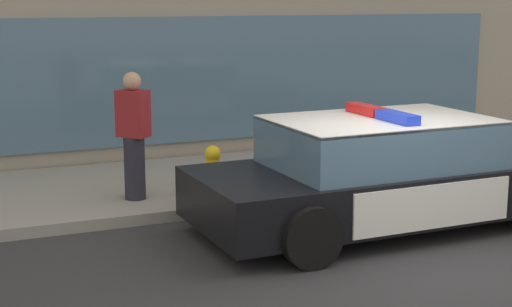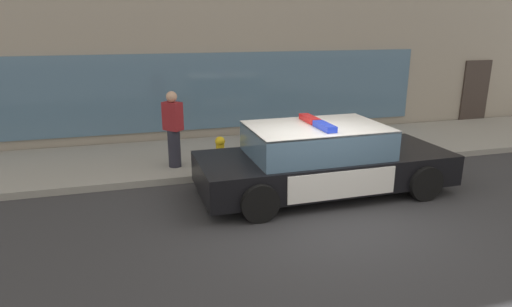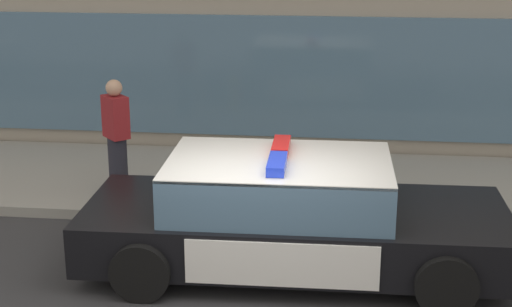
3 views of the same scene
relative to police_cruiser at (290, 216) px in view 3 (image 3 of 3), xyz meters
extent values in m
plane|color=#303033|center=(-0.37, -0.93, -0.68)|extent=(48.00, 48.00, 0.00)
cube|color=gray|center=(-0.37, 2.83, -0.61)|extent=(48.00, 3.23, 0.15)
cube|color=slate|center=(-1.72, 4.46, 0.77)|extent=(13.19, 0.08, 2.10)
cube|color=black|center=(0.06, 0.00, -0.18)|extent=(5.05, 2.01, 0.60)
cube|color=silver|center=(1.67, 0.03, -0.02)|extent=(1.74, 1.92, 0.05)
cube|color=silver|center=(-1.70, -0.03, -0.02)|extent=(1.44, 1.91, 0.05)
cube|color=silver|center=(-0.06, 0.97, -0.18)|extent=(2.11, 0.07, 0.51)
cube|color=silver|center=(-0.02, -0.98, -0.18)|extent=(2.11, 0.07, 0.51)
cube|color=yellow|center=(-0.06, 0.99, -0.18)|extent=(0.22, 0.02, 0.26)
cube|color=slate|center=(-0.14, 0.00, 0.39)|extent=(2.64, 1.78, 0.60)
cube|color=silver|center=(-0.14, 0.00, 0.68)|extent=(2.64, 1.78, 0.04)
cube|color=red|center=(-0.15, 0.34, 0.76)|extent=(0.21, 0.66, 0.11)
cube|color=blue|center=(-0.14, -0.35, 0.76)|extent=(0.21, 0.66, 0.11)
cylinder|color=black|center=(1.70, 0.99, -0.34)|extent=(0.68, 0.23, 0.68)
cylinder|color=black|center=(1.73, -0.93, -0.34)|extent=(0.68, 0.23, 0.68)
cylinder|color=black|center=(-1.61, 0.94, -0.34)|extent=(0.68, 0.23, 0.68)
cylinder|color=black|center=(-1.58, -0.99, -0.34)|extent=(0.68, 0.23, 0.68)
cylinder|color=gold|center=(-1.73, 1.60, -0.48)|extent=(0.28, 0.28, 0.10)
cylinder|color=gold|center=(-1.73, 1.60, -0.21)|extent=(0.19, 0.19, 0.45)
sphere|color=gold|center=(-1.73, 1.60, 0.09)|extent=(0.22, 0.22, 0.22)
cylinder|color=#B21E19|center=(-1.73, 1.60, 0.16)|extent=(0.06, 0.06, 0.05)
cylinder|color=#B21E19|center=(-1.73, 1.46, -0.18)|extent=(0.09, 0.10, 0.09)
cylinder|color=#B21E19|center=(-1.73, 1.75, -0.18)|extent=(0.09, 0.10, 0.09)
cylinder|color=#B21E19|center=(-1.58, 1.60, -0.22)|extent=(0.10, 0.12, 0.12)
cylinder|color=#23232D|center=(-2.70, 2.00, -0.11)|extent=(0.28, 0.28, 0.85)
cube|color=maroon|center=(-2.70, 2.00, 0.63)|extent=(0.46, 0.47, 0.62)
sphere|color=tan|center=(-2.70, 2.00, 1.06)|extent=(0.24, 0.24, 0.24)
camera|label=1|loc=(-5.21, -7.98, 2.15)|focal=54.66mm
camera|label=2|loc=(-3.55, -7.68, 2.61)|focal=31.03mm
camera|label=3|loc=(0.58, -8.56, 3.42)|focal=54.25mm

